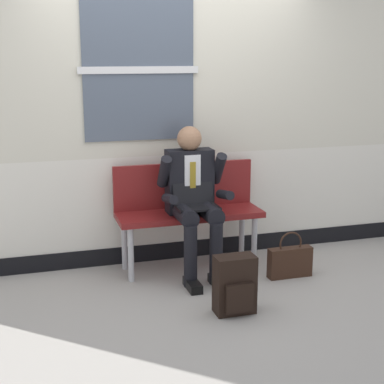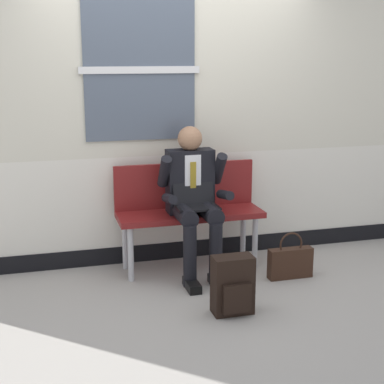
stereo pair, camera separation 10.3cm
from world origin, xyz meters
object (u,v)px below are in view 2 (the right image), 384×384
at_px(bench_with_person, 188,205).
at_px(handbag, 290,262).
at_px(person_seated, 194,197).
at_px(backpack, 233,286).

relative_size(bench_with_person, handbag, 3.14).
distance_m(person_seated, handbag, 0.99).
xyz_separation_m(bench_with_person, person_seated, (-0.00, -0.20, 0.13)).
xyz_separation_m(person_seated, handbag, (0.77, -0.31, -0.55)).
bearing_deg(backpack, handbag, 36.65).
xyz_separation_m(bench_with_person, handbag, (0.77, -0.51, -0.42)).
relative_size(person_seated, backpack, 2.90).
height_order(person_seated, handbag, person_seated).
bearing_deg(person_seated, handbag, -22.34).
xyz_separation_m(backpack, handbag, (0.70, 0.52, -0.07)).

